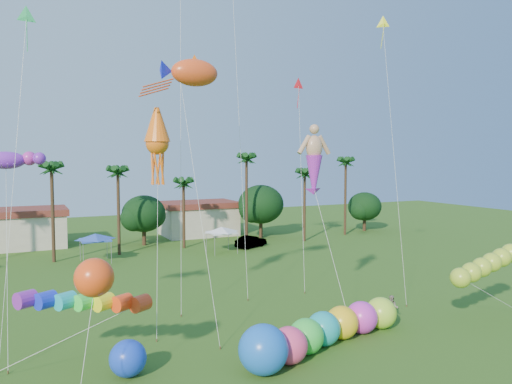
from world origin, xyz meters
name	(u,v)px	position (x,y,z in m)	size (l,w,h in m)	color
tree_line	(166,211)	(3.57, 44.00, 4.28)	(69.46, 8.91, 11.00)	#3A2819
buildings_row	(104,226)	(-3.09, 50.00, 2.00)	(35.00, 7.00, 4.00)	beige
tent_row	(96,237)	(-6.00, 36.33, 2.75)	(31.00, 4.00, 0.60)	white
car_b	(251,241)	(12.56, 37.71, 0.74)	(1.56, 4.47, 1.47)	#4C4C54
spectator_b	(392,308)	(9.62, 8.54, 0.85)	(0.83, 0.65, 1.70)	gray
caterpillar_inflatable	(319,332)	(2.22, 6.18, 1.09)	(12.62, 5.52, 2.60)	#EC3E75
blue_ball	(128,358)	(-8.44, 7.45, 0.94)	(1.89, 1.89, 1.89)	blue
rainbow_tube	(109,307)	(-9.09, 8.88, 3.27)	(9.57, 3.22, 3.73)	#E74019
green_worm	(460,278)	(12.65, 5.53, 3.29)	(10.05, 1.43, 4.08)	#A7CB2D
orange_ball_kite	(94,278)	(-10.19, 5.87, 5.64)	(2.04, 2.62, 6.54)	#FF4914
merman_kite	(314,164)	(5.44, 12.00, 10.64)	(2.13, 5.69, 12.99)	tan
fish_kite	(195,73)	(-2.38, 14.51, 16.74)	(5.07, 7.35, 17.75)	#F04B1A
squid_kite	(157,143)	(-4.62, 15.84, 12.08)	(2.45, 5.44, 14.59)	orange
lobster_kite	(6,160)	(-13.81, 14.74, 10.96)	(3.85, 5.47, 11.70)	purple
delta_kite_red	(299,88)	(9.59, 21.26, 17.33)	(2.59, 4.74, 18.22)	red
delta_kite_yellow	(383,29)	(13.17, 14.24, 21.24)	(1.06, 4.38, 22.28)	#D6E417
delta_kite_green	(26,22)	(-12.52, 14.58, 18.94)	(2.60, 4.24, 19.89)	#32D86F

